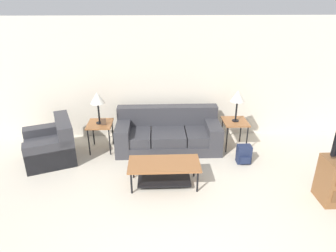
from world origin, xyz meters
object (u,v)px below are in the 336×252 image
Objects in this scene: couch at (168,134)px; side_table_left at (100,126)px; coffee_table at (164,169)px; side_table_right at (235,124)px; table_lamp_left at (97,99)px; backpack at (244,154)px; table_lamp_right at (238,97)px; armchair at (52,146)px.

couch is 3.57× the size of side_table_left.
coffee_table is at bearing -95.16° from couch.
side_table_right is 0.91× the size of table_lamp_left.
backpack is (1.42, -0.70, -0.12)m from couch.
backpack is (0.04, -0.66, -0.94)m from table_lamp_right.
side_table_right is 0.91× the size of table_lamp_right.
backpack is (2.81, -0.66, -0.36)m from side_table_left.
couch is 1.41m from side_table_left.
couch is at bearing 1.89° from side_table_left.
couch is 3.57× the size of side_table_right.
table_lamp_left is at bearing 180.00° from table_lamp_right.
couch is 1.78× the size of coffee_table.
side_table_right is at bearing -0.00° from table_lamp_left.
table_lamp_left is at bearing 180.00° from side_table_right.
table_lamp_left reaches higher than side_table_right.
armchair is at bearing -174.58° from side_table_right.
armchair is 1.93× the size of table_lamp_left.
table_lamp_right reaches higher than side_table_right.
armchair is 3.69m from side_table_right.
side_table_right is 1.65× the size of backpack.
couch is 1.61m from table_lamp_right.
table_lamp_left is at bearing 133.68° from coffee_table.
side_table_left is 0.58m from table_lamp_left.
couch is 5.89× the size of backpack.
side_table_right is at bearing 93.43° from backpack.
side_table_left reaches higher than backpack.
couch is 2.32m from armchair.
side_table_left is (-1.38, -0.05, 0.24)m from couch.
coffee_table is (2.16, -0.97, 0.02)m from armchair.
table_lamp_left is at bearing -178.11° from couch.
armchair is 2.12× the size of side_table_right.
table_lamp_right is (1.51, 1.32, 0.80)m from coffee_table.
armchair is 1.93× the size of table_lamp_right.
couch is 1.41m from side_table_right.
side_table_right is (1.51, 1.32, 0.22)m from coffee_table.
side_table_left is (-1.26, 1.32, 0.22)m from coffee_table.
couch is 1.61m from table_lamp_left.
coffee_table is 1.84m from side_table_left.
table_lamp_right is (1.38, -0.05, 0.82)m from couch.
couch is at bearing 84.84° from coffee_table.
coffee_table is 2.01× the size of side_table_left.
side_table_right is at bearing 5.42° from armchair.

